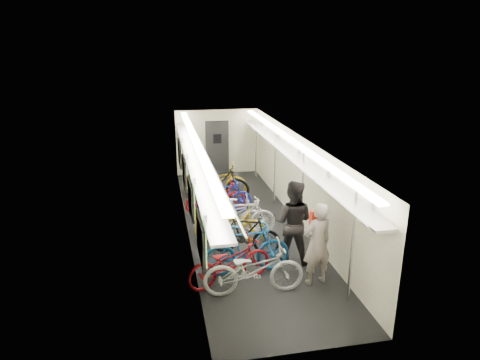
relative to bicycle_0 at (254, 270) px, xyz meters
name	(u,v)px	position (x,y,z in m)	size (l,w,h in m)	color
train_car_shell	(226,161)	(0.09, 3.91, 1.14)	(10.00, 10.00, 10.00)	black
bicycle_0	(254,270)	(0.00, 0.00, 0.00)	(0.69, 1.97, 1.04)	#A6A7AB
bicycle_1	(247,249)	(0.02, 0.77, 0.05)	(0.53, 1.89, 1.14)	#185495
bicycle_2	(230,262)	(-0.40, 0.45, -0.03)	(0.64, 1.84, 0.97)	maroon
bicycle_3	(245,234)	(0.15, 1.66, -0.02)	(0.47, 1.66, 1.00)	black
bicycle_4	(230,224)	(-0.06, 2.38, -0.06)	(0.61, 1.74, 0.92)	#BD8F11
bicycle_5	(243,216)	(0.32, 2.68, -0.01)	(0.47, 1.68, 1.01)	silver
bicycle_6	(228,215)	(-0.02, 2.89, -0.04)	(0.64, 1.83, 0.96)	#9E9DA1
bicycle_7	(224,197)	(0.10, 4.27, -0.03)	(0.46, 1.62, 0.97)	#1A24A1
bicycle_8	(216,197)	(-0.15, 4.33, -0.05)	(0.62, 1.77, 0.93)	maroon
bicycle_9	(219,183)	(0.08, 5.29, 0.06)	(0.54, 1.93, 1.16)	black
bicycle_10	(215,181)	(0.02, 5.67, 0.01)	(0.71, 2.03, 1.06)	gold
passenger_near	(317,244)	(1.32, 0.14, 0.36)	(0.64, 0.42, 1.75)	gray
passenger_mid	(292,222)	(1.12, 1.14, 0.43)	(0.92, 0.72, 1.89)	black
backpack	(316,219)	(1.39, 0.43, 0.76)	(0.26, 0.14, 0.38)	red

